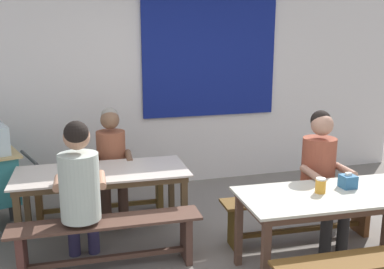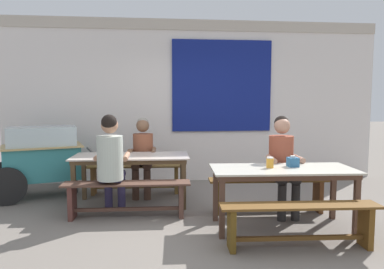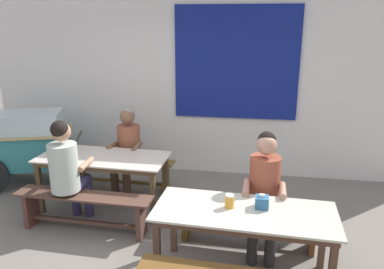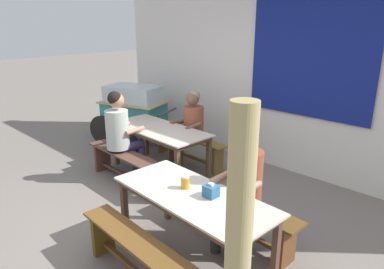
{
  "view_description": "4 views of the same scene",
  "coord_description": "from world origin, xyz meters",
  "px_view_note": "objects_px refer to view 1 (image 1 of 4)",
  "views": [
    {
      "loc": [
        -1.4,
        -3.09,
        2.02
      ],
      "look_at": [
        -0.22,
        0.9,
        1.07
      ],
      "focal_mm": 39.7,
      "sensor_mm": 36.0,
      "label": 1
    },
    {
      "loc": [
        -0.76,
        -4.26,
        1.54
      ],
      "look_at": [
        -0.23,
        0.88,
        1.05
      ],
      "focal_mm": 33.46,
      "sensor_mm": 36.0,
      "label": 2
    },
    {
      "loc": [
        0.77,
        -3.37,
        2.42
      ],
      "look_at": [
        0.11,
        0.72,
        1.18
      ],
      "focal_mm": 35.27,
      "sensor_mm": 36.0,
      "label": 3
    },
    {
      "loc": [
        2.89,
        -2.39,
        2.34
      ],
      "look_at": [
        0.07,
        0.52,
        1.01
      ],
      "focal_mm": 33.35,
      "sensor_mm": 36.0,
      "label": 4
    }
  ],
  "objects_px": {
    "bench_far_back": "(101,191)",
    "person_left_back_turned": "(80,186)",
    "bench_far_front": "(108,237)",
    "person_center_facing": "(112,156)",
    "condiment_jar": "(321,186)",
    "dining_table_far": "(102,178)",
    "person_right_near_table": "(322,169)",
    "tissue_box": "(348,181)",
    "bench_near_back": "(301,211)",
    "dining_table_near": "(337,201)"
  },
  "relations": [
    {
      "from": "bench_far_back",
      "to": "person_left_back_turned",
      "type": "bearing_deg",
      "value": -102.2
    },
    {
      "from": "bench_far_front",
      "to": "person_center_facing",
      "type": "distance_m",
      "value": 1.22
    },
    {
      "from": "person_left_back_turned",
      "to": "condiment_jar",
      "type": "height_order",
      "value": "person_left_back_turned"
    },
    {
      "from": "dining_table_far",
      "to": "person_right_near_table",
      "type": "xyz_separation_m",
      "value": [
        2.06,
        -0.66,
        0.1
      ]
    },
    {
      "from": "bench_far_front",
      "to": "person_left_back_turned",
      "type": "height_order",
      "value": "person_left_back_turned"
    },
    {
      "from": "person_left_back_turned",
      "to": "tissue_box",
      "type": "distance_m",
      "value": 2.32
    },
    {
      "from": "condiment_jar",
      "to": "dining_table_far",
      "type": "bearing_deg",
      "value": 146.28
    },
    {
      "from": "dining_table_far",
      "to": "bench_near_back",
      "type": "xyz_separation_m",
      "value": [
        1.9,
        -0.58,
        -0.35
      ]
    },
    {
      "from": "dining_table_near",
      "to": "bench_near_back",
      "type": "height_order",
      "value": "dining_table_near"
    },
    {
      "from": "bench_near_back",
      "to": "person_center_facing",
      "type": "bearing_deg",
      "value": 147.67
    },
    {
      "from": "dining_table_near",
      "to": "tissue_box",
      "type": "distance_m",
      "value": 0.22
    },
    {
      "from": "dining_table_far",
      "to": "dining_table_near",
      "type": "bearing_deg",
      "value": -32.46
    },
    {
      "from": "person_right_near_table",
      "to": "person_center_facing",
      "type": "bearing_deg",
      "value": 148.23
    },
    {
      "from": "dining_table_near",
      "to": "person_left_back_turned",
      "type": "height_order",
      "value": "person_left_back_turned"
    },
    {
      "from": "dining_table_near",
      "to": "bench_near_back",
      "type": "distance_m",
      "value": 0.7
    },
    {
      "from": "bench_far_front",
      "to": "bench_near_back",
      "type": "xyz_separation_m",
      "value": [
        1.92,
        0.03,
        -0.0
      ]
    },
    {
      "from": "person_left_back_turned",
      "to": "tissue_box",
      "type": "relative_size",
      "value": 9.9
    },
    {
      "from": "bench_far_back",
      "to": "condiment_jar",
      "type": "xyz_separation_m",
      "value": [
        1.7,
        -1.76,
        0.5
      ]
    },
    {
      "from": "bench_near_back",
      "to": "dining_table_near",
      "type": "bearing_deg",
      "value": -92.91
    },
    {
      "from": "bench_far_back",
      "to": "person_center_facing",
      "type": "distance_m",
      "value": 0.45
    },
    {
      "from": "bench_far_front",
      "to": "condiment_jar",
      "type": "relative_size",
      "value": 12.8
    },
    {
      "from": "dining_table_near",
      "to": "condiment_jar",
      "type": "bearing_deg",
      "value": 165.16
    },
    {
      "from": "bench_far_back",
      "to": "bench_near_back",
      "type": "distance_m",
      "value": 2.22
    },
    {
      "from": "bench_near_back",
      "to": "person_left_back_turned",
      "type": "relative_size",
      "value": 1.21
    },
    {
      "from": "bench_far_back",
      "to": "person_left_back_turned",
      "type": "height_order",
      "value": "person_left_back_turned"
    },
    {
      "from": "bench_far_front",
      "to": "condiment_jar",
      "type": "xyz_separation_m",
      "value": [
        1.74,
        -0.54,
        0.48
      ]
    },
    {
      "from": "dining_table_far",
      "to": "bench_near_back",
      "type": "relative_size",
      "value": 1.03
    },
    {
      "from": "bench_far_front",
      "to": "person_right_near_table",
      "type": "height_order",
      "value": "person_right_near_table"
    },
    {
      "from": "condiment_jar",
      "to": "bench_far_front",
      "type": "bearing_deg",
      "value": 162.73
    },
    {
      "from": "condiment_jar",
      "to": "tissue_box",
      "type": "bearing_deg",
      "value": 8.11
    },
    {
      "from": "person_right_near_table",
      "to": "tissue_box",
      "type": "height_order",
      "value": "person_right_near_table"
    },
    {
      "from": "dining_table_far",
      "to": "condiment_jar",
      "type": "bearing_deg",
      "value": -33.72
    },
    {
      "from": "bench_near_back",
      "to": "dining_table_far",
      "type": "bearing_deg",
      "value": 162.99
    },
    {
      "from": "condiment_jar",
      "to": "bench_near_back",
      "type": "bearing_deg",
      "value": 72.81
    },
    {
      "from": "dining_table_far",
      "to": "dining_table_near",
      "type": "xyz_separation_m",
      "value": [
        1.87,
        -1.19,
        -0.0
      ]
    },
    {
      "from": "person_right_near_table",
      "to": "bench_near_back",
      "type": "bearing_deg",
      "value": 154.73
    },
    {
      "from": "bench_far_front",
      "to": "tissue_box",
      "type": "height_order",
      "value": "tissue_box"
    },
    {
      "from": "bench_near_back",
      "to": "person_center_facing",
      "type": "distance_m",
      "value": 2.11
    },
    {
      "from": "dining_table_far",
      "to": "person_left_back_turned",
      "type": "xyz_separation_m",
      "value": [
        -0.23,
        -0.54,
        0.12
      ]
    },
    {
      "from": "dining_table_far",
      "to": "tissue_box",
      "type": "xyz_separation_m",
      "value": [
        2.03,
        -1.11,
        0.13
      ]
    },
    {
      "from": "dining_table_near",
      "to": "person_left_back_turned",
      "type": "xyz_separation_m",
      "value": [
        -2.1,
        0.65,
        0.12
      ]
    },
    {
      "from": "person_right_near_table",
      "to": "condiment_jar",
      "type": "height_order",
      "value": "person_right_near_table"
    },
    {
      "from": "bench_near_back",
      "to": "person_left_back_turned",
      "type": "xyz_separation_m",
      "value": [
        -2.13,
        0.04,
        0.47
      ]
    },
    {
      "from": "person_right_near_table",
      "to": "person_left_back_turned",
      "type": "bearing_deg",
      "value": 177.05
    },
    {
      "from": "person_right_near_table",
      "to": "tissue_box",
      "type": "bearing_deg",
      "value": -94.45
    },
    {
      "from": "dining_table_near",
      "to": "person_left_back_turned",
      "type": "distance_m",
      "value": 2.2
    },
    {
      "from": "person_right_near_table",
      "to": "person_center_facing",
      "type": "relative_size",
      "value": 1.06
    },
    {
      "from": "bench_near_back",
      "to": "person_right_near_table",
      "type": "xyz_separation_m",
      "value": [
        0.16,
        -0.08,
        0.45
      ]
    },
    {
      "from": "dining_table_far",
      "to": "person_left_back_turned",
      "type": "distance_m",
      "value": 0.6
    },
    {
      "from": "person_left_back_turned",
      "to": "bench_far_back",
      "type": "bearing_deg",
      "value": 77.8
    }
  ]
}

